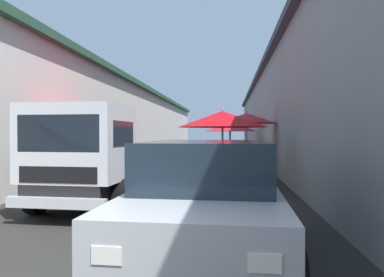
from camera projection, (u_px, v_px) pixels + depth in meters
ground at (191, 170)px, 15.17m from camera, size 90.00×90.00×0.00m
building_left_whitewash at (62, 121)px, 18.10m from camera, size 49.80×7.50×4.36m
building_right_concrete at (341, 114)px, 16.65m from camera, size 49.80×7.50×4.96m
fruit_stall_near_right at (246, 126)px, 13.26m from camera, size 2.28×2.28×2.39m
fruit_stall_near_left at (88, 121)px, 10.22m from camera, size 2.82×2.82×2.44m
fruit_stall_mid_lane at (231, 129)px, 18.98m from camera, size 2.84×2.84×2.22m
fruit_stall_far_right at (230, 127)px, 21.23m from camera, size 2.83×2.83×2.44m
fruit_stall_far_left at (223, 127)px, 9.98m from camera, size 2.52×2.52×2.27m
hatchback_car at (208, 197)px, 4.56m from camera, size 3.96×2.02×1.45m
delivery_truck at (94, 158)px, 7.36m from camera, size 5.00×2.15×2.08m
vendor_by_crates at (122, 150)px, 12.60m from camera, size 0.49×0.51×1.69m
parked_scooter at (251, 158)px, 16.27m from camera, size 1.69×0.34×1.14m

